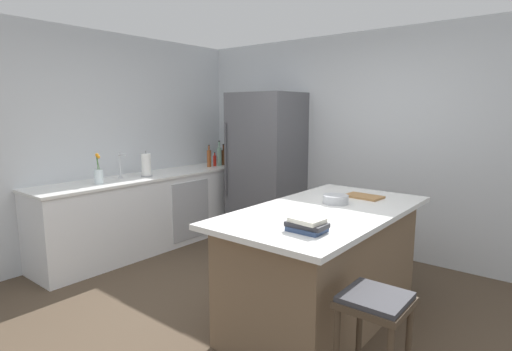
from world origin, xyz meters
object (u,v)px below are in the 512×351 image
Objects in this scene: flower_vase at (99,175)px; paper_towel_roll at (146,165)px; syrup_bottle at (224,157)px; cutting_board at (364,196)px; kitchen_island at (324,264)px; refrigerator at (266,167)px; mixing_bowl at (336,199)px; bar_stool at (374,316)px; wine_bottle at (227,153)px; cookbook_stack at (307,225)px; gin_bottle at (219,156)px; vinegar_bottle at (209,158)px; sink_faucet at (121,165)px; hot_sauce_bottle at (215,160)px.

flower_vase is 0.63m from paper_towel_roll.
syrup_bottle reaches higher than cutting_board.
refrigerator reaches higher than kitchen_island.
bar_stool is at bearing -51.28° from mixing_bowl.
refrigerator reaches higher than wine_bottle.
bar_stool is 0.66m from cookbook_stack.
paper_towel_roll is 2.49m from mixing_bowl.
refrigerator is 1.53m from paper_towel_roll.
cutting_board is (2.56, -0.81, -0.11)m from gin_bottle.
refrigerator reaches higher than bar_stool.
mixing_bowl reaches higher than cutting_board.
mixing_bowl is (1.66, -1.21, 0.00)m from refrigerator.
syrup_bottle is 0.29m from vinegar_bottle.
syrup_bottle is (-3.22, 2.20, 0.47)m from bar_stool.
gin_bottle is (0.01, -0.09, 0.02)m from syrup_bottle.
sink_faucet is at bearing -120.63° from refrigerator.
syrup_bottle is (-2.51, 1.49, 0.56)m from kitchen_island.
wine_bottle reaches higher than kitchen_island.
paper_towel_roll is (-0.02, 0.63, 0.03)m from flower_vase.
refrigerator reaches higher than sink_faucet.
refrigerator is at bearing 57.12° from paper_towel_roll.
syrup_bottle is 3.43m from cookbook_stack.
vinegar_bottle is 3.26m from cookbook_stack.
wine_bottle is 1.31× the size of vinegar_bottle.
wine_bottle is at bearing 91.29° from flower_vase.
gin_bottle is at bearing -86.85° from syrup_bottle.
kitchen_island reaches higher than bar_stool.
kitchen_island is 2.82× the size of bar_stool.
syrup_bottle is (0.10, 1.63, -0.04)m from sink_faucet.
mixing_bowl is at bearing 128.72° from bar_stool.
refrigerator is at bearing 138.25° from bar_stool.
paper_towel_roll reaches higher than mixing_bowl.
paper_towel_roll is at bearing -122.88° from refrigerator.
cutting_board is (2.67, 0.72, -0.13)m from sink_faucet.
flower_vase reaches higher than cookbook_stack.
cutting_board is at bearing 116.96° from bar_stool.
mixing_bowl is at bearing 15.89° from flower_vase.
refrigerator is 0.84m from hot_sauce_bottle.
cutting_board is at bearing 76.92° from mixing_bowl.
cookbook_stack is 0.86m from mixing_bowl.
refrigerator is at bearing 143.75° from mixing_bowl.
hot_sauce_bottle is 0.94× the size of mixing_bowl.
hot_sauce_bottle is 3.32m from cookbook_stack.
wine_bottle is 1.14× the size of gin_bottle.
flower_vase is 1.67× the size of hot_sauce_bottle.
vinegar_bottle is at bearing -164.06° from refrigerator.
vinegar_bottle is at bearing 146.38° from cookbook_stack.
paper_towel_roll is 1.03× the size of syrup_bottle.
kitchen_island is 2.93m from gin_bottle.
sink_faucet is 0.96× the size of paper_towel_roll.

